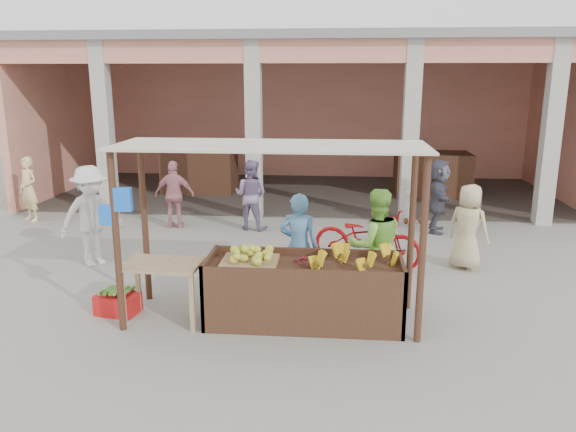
# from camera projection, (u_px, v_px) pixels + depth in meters

# --- Properties ---
(ground) EXTENTS (60.00, 60.00, 0.00)m
(ground) POSITION_uv_depth(u_px,v_px,m) (267.00, 320.00, 7.64)
(ground) COLOR gray
(ground) RESTS_ON ground
(market_building) EXTENTS (14.40, 6.40, 4.20)m
(market_building) POSITION_uv_depth(u_px,v_px,m) (308.00, 96.00, 15.60)
(market_building) COLOR #EE937C
(market_building) RESTS_ON ground
(fruit_stall) EXTENTS (2.60, 0.95, 0.80)m
(fruit_stall) POSITION_uv_depth(u_px,v_px,m) (304.00, 294.00, 7.50)
(fruit_stall) COLOR #472B1C
(fruit_stall) RESTS_ON ground
(stall_awning) EXTENTS (4.09, 1.35, 2.39)m
(stall_awning) POSITION_uv_depth(u_px,v_px,m) (265.00, 176.00, 7.22)
(stall_awning) COLOR #472B1C
(stall_awning) RESTS_ON ground
(banana_heap) EXTENTS (1.09, 0.59, 0.20)m
(banana_heap) POSITION_uv_depth(u_px,v_px,m) (351.00, 260.00, 7.32)
(banana_heap) COLOR yellow
(banana_heap) RESTS_ON fruit_stall
(melon_tray) EXTENTS (0.74, 0.64, 0.20)m
(melon_tray) POSITION_uv_depth(u_px,v_px,m) (250.00, 258.00, 7.42)
(melon_tray) COLOR #97774E
(melon_tray) RESTS_ON fruit_stall
(berry_heap) EXTENTS (0.43, 0.35, 0.14)m
(berry_heap) POSITION_uv_depth(u_px,v_px,m) (303.00, 261.00, 7.36)
(berry_heap) COLOR maroon
(berry_heap) RESTS_ON fruit_stall
(side_table) EXTENTS (1.05, 0.73, 0.83)m
(side_table) POSITION_uv_depth(u_px,v_px,m) (163.00, 273.00, 7.46)
(side_table) COLOR tan
(side_table) RESTS_ON ground
(papaya_pile) EXTENTS (0.71, 0.41, 0.20)m
(papaya_pile) POSITION_uv_depth(u_px,v_px,m) (162.00, 256.00, 7.41)
(papaya_pile) COLOR #51852B
(papaya_pile) RESTS_ON side_table
(red_crate) EXTENTS (0.62, 0.50, 0.29)m
(red_crate) POSITION_uv_depth(u_px,v_px,m) (118.00, 304.00, 7.84)
(red_crate) COLOR red
(red_crate) RESTS_ON ground
(plantain_bundle) EXTENTS (0.43, 0.30, 0.09)m
(plantain_bundle) POSITION_uv_depth(u_px,v_px,m) (117.00, 291.00, 7.79)
(plantain_bundle) COLOR #528530
(plantain_bundle) RESTS_ON red_crate
(produce_sacks) EXTENTS (0.73, 0.45, 0.56)m
(produce_sacks) POSITION_uv_depth(u_px,v_px,m) (414.00, 212.00, 12.54)
(produce_sacks) COLOR maroon
(produce_sacks) RESTS_ON ground
(vendor_blue) EXTENTS (0.69, 0.54, 1.70)m
(vendor_blue) POSITION_uv_depth(u_px,v_px,m) (299.00, 243.00, 8.24)
(vendor_blue) COLOR #518AC1
(vendor_blue) RESTS_ON ground
(vendor_green) EXTENTS (0.94, 0.66, 1.78)m
(vendor_green) POSITION_uv_depth(u_px,v_px,m) (376.00, 243.00, 8.10)
(vendor_green) COLOR #8CD54A
(vendor_green) RESTS_ON ground
(motorcycle) EXTENTS (1.30, 2.11, 1.04)m
(motorcycle) POSITION_uv_depth(u_px,v_px,m) (367.00, 237.00, 9.70)
(motorcycle) COLOR maroon
(motorcycle) RESTS_ON ground
(shopper_a) EXTENTS (1.27, 1.31, 1.89)m
(shopper_a) POSITION_uv_depth(u_px,v_px,m) (91.00, 212.00, 9.68)
(shopper_a) COLOR silver
(shopper_a) RESTS_ON ground
(shopper_b) EXTENTS (0.92, 0.49, 1.57)m
(shopper_b) POSITION_uv_depth(u_px,v_px,m) (175.00, 192.00, 12.12)
(shopper_b) COLOR #C57C85
(shopper_b) RESTS_ON ground
(shopper_c) EXTENTS (0.94, 0.88, 1.63)m
(shopper_c) POSITION_uv_depth(u_px,v_px,m) (469.00, 222.00, 9.52)
(shopper_c) COLOR tan
(shopper_c) RESTS_ON ground
(shopper_d) EXTENTS (0.84, 1.59, 1.64)m
(shopper_d) POSITION_uv_depth(u_px,v_px,m) (438.00, 194.00, 11.79)
(shopper_d) COLOR #474653
(shopper_d) RESTS_ON ground
(shopper_e) EXTENTS (0.70, 0.65, 1.53)m
(shopper_e) POSITION_uv_depth(u_px,v_px,m) (29.00, 188.00, 12.72)
(shopper_e) COLOR #F7D38B
(shopper_e) RESTS_ON ground
(shopper_f) EXTENTS (0.89, 0.64, 1.65)m
(shopper_f) POSITION_uv_depth(u_px,v_px,m) (251.00, 192.00, 12.00)
(shopper_f) COLOR slate
(shopper_f) RESTS_ON ground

